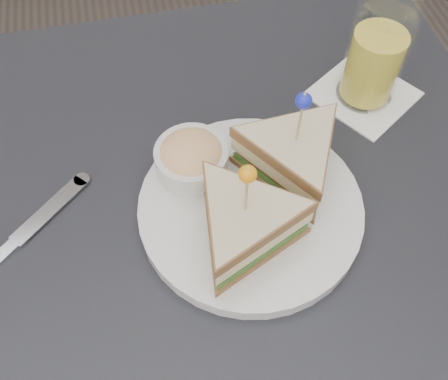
% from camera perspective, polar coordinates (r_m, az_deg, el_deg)
% --- Properties ---
extents(ground_plane, '(3.50, 3.50, 0.00)m').
position_cam_1_polar(ground_plane, '(1.30, -0.36, -20.21)').
color(ground_plane, '#3F3833').
extents(table, '(0.80, 0.80, 0.75)m').
position_cam_1_polar(table, '(0.66, -0.67, -6.89)').
color(table, black).
rests_on(table, ground).
extents(plate_meal, '(0.31, 0.29, 0.16)m').
position_cam_1_polar(plate_meal, '(0.57, 3.81, -0.03)').
color(plate_meal, silver).
rests_on(plate_meal, table).
extents(cutlery_knife, '(0.16, 0.15, 0.01)m').
position_cam_1_polar(cutlery_knife, '(0.62, -22.21, -5.00)').
color(cutlery_knife, silver).
rests_on(cutlery_knife, table).
extents(drink_set, '(0.17, 0.17, 0.16)m').
position_cam_1_polar(drink_set, '(0.70, 16.91, 14.34)').
color(drink_set, white).
rests_on(drink_set, table).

